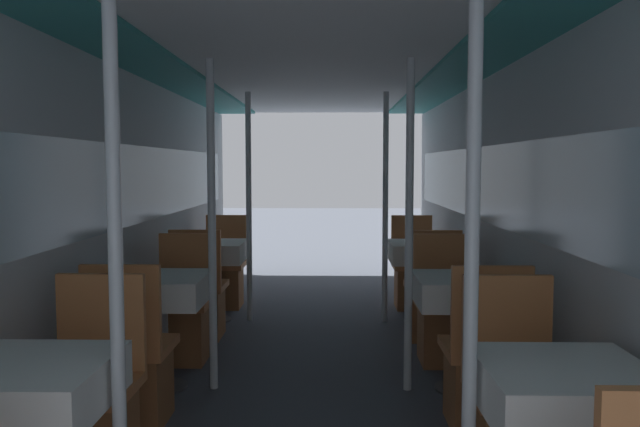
% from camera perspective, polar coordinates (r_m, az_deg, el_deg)
% --- Properties ---
extents(wall_left, '(0.05, 8.36, 2.14)m').
position_cam_1_polar(wall_left, '(4.45, -18.52, -0.47)').
color(wall_left, silver).
rests_on(wall_left, ground_plane).
extents(wall_right, '(0.05, 8.36, 2.14)m').
position_cam_1_polar(wall_right, '(4.36, 17.26, -0.53)').
color(wall_right, silver).
rests_on(wall_right, ground_plane).
extents(ceiling_panel, '(2.71, 8.36, 0.07)m').
position_cam_1_polar(ceiling_panel, '(4.24, -0.83, 14.16)').
color(ceiling_panel, silver).
rests_on(ceiling_panel, wall_left).
extents(dining_table_left_0, '(0.59, 0.59, 0.75)m').
position_cam_1_polar(dining_table_left_0, '(2.60, -25.32, -14.72)').
color(dining_table_left_0, '#4C4C51').
rests_on(dining_table_left_0, ground_plane).
extents(chair_left_far_0, '(0.42, 0.42, 0.94)m').
position_cam_1_polar(chair_left_far_0, '(3.22, -20.25, -17.16)').
color(chair_left_far_0, '#9C5B31').
rests_on(chair_left_far_0, ground_plane).
extents(support_pole_left_0, '(0.05, 0.05, 2.14)m').
position_cam_1_polar(support_pole_left_0, '(2.36, -18.16, -5.39)').
color(support_pole_left_0, silver).
rests_on(support_pole_left_0, ground_plane).
extents(dining_table_left_1, '(0.59, 0.59, 0.75)m').
position_cam_1_polar(dining_table_left_1, '(4.22, -14.39, -7.12)').
color(dining_table_left_1, '#4C4C51').
rests_on(dining_table_left_1, ground_plane).
extents(chair_left_near_1, '(0.42, 0.42, 0.94)m').
position_cam_1_polar(chair_left_near_1, '(3.76, -16.74, -13.87)').
color(chair_left_near_1, '#9C5B31').
rests_on(chair_left_near_1, ground_plane).
extents(chair_left_far_1, '(0.42, 0.42, 0.94)m').
position_cam_1_polar(chair_left_far_1, '(4.85, -12.44, -9.64)').
color(chair_left_far_1, '#9C5B31').
rests_on(chair_left_far_1, ground_plane).
extents(support_pole_left_1, '(0.05, 0.05, 2.14)m').
position_cam_1_polar(support_pole_left_1, '(4.08, -9.86, -1.19)').
color(support_pole_left_1, silver).
rests_on(support_pole_left_1, ground_plane).
extents(dining_table_left_2, '(0.59, 0.59, 0.75)m').
position_cam_1_polar(dining_table_left_2, '(5.94, -9.77, -3.73)').
color(dining_table_left_2, '#4C4C51').
rests_on(dining_table_left_2, ground_plane).
extents(chair_left_near_2, '(0.42, 0.42, 0.94)m').
position_cam_1_polar(chair_left_near_2, '(5.43, -10.91, -8.09)').
color(chair_left_near_2, '#9C5B31').
rests_on(chair_left_near_2, ground_plane).
extents(chair_left_far_2, '(0.42, 0.42, 0.94)m').
position_cam_1_polar(chair_left_far_2, '(6.56, -8.77, -5.90)').
color(chair_left_far_2, '#9C5B31').
rests_on(chair_left_far_2, ground_plane).
extents(support_pole_left_2, '(0.05, 0.05, 2.14)m').
position_cam_1_polar(support_pole_left_2, '(5.84, -6.52, 0.52)').
color(support_pole_left_2, silver).
rests_on(support_pole_left_2, ground_plane).
extents(dining_table_right_0, '(0.59, 0.59, 0.75)m').
position_cam_1_polar(dining_table_right_0, '(2.49, 21.49, -15.44)').
color(dining_table_right_0, '#4C4C51').
rests_on(dining_table_right_0, ground_plane).
extents(chair_right_far_0, '(0.42, 0.42, 0.94)m').
position_cam_1_polar(chair_right_far_0, '(3.13, 17.39, -17.70)').
color(chair_right_far_0, '#9C5B31').
rests_on(chair_right_far_0, ground_plane).
extents(support_pole_right_0, '(0.05, 0.05, 2.14)m').
position_cam_1_polar(support_pole_right_0, '(2.28, 13.68, -5.62)').
color(support_pole_right_0, silver).
rests_on(support_pole_right_0, ground_plane).
extents(dining_table_right_1, '(0.59, 0.59, 0.75)m').
position_cam_1_polar(dining_table_right_1, '(4.16, 12.82, -7.28)').
color(dining_table_right_1, '#4C4C51').
rests_on(dining_table_right_1, ground_plane).
extents(chair_right_near_1, '(0.42, 0.42, 0.94)m').
position_cam_1_polar(chair_right_near_1, '(3.69, 14.63, -14.20)').
color(chair_right_near_1, '#9C5B31').
rests_on(chair_right_near_1, ground_plane).
extents(chair_right_far_1, '(0.42, 0.42, 0.94)m').
position_cam_1_polar(chair_right_far_1, '(4.79, 11.31, -9.79)').
color(chair_right_far_1, '#9C5B31').
rests_on(chair_right_far_1, ground_plane).
extents(support_pole_right_1, '(0.05, 0.05, 2.14)m').
position_cam_1_polar(support_pole_right_1, '(4.03, 8.15, -1.23)').
color(support_pole_right_1, silver).
rests_on(support_pole_right_1, ground_plane).
extents(dining_table_right_2, '(0.59, 0.59, 0.75)m').
position_cam_1_polar(dining_table_right_2, '(5.89, 9.29, -3.79)').
color(dining_table_right_2, '#4C4C51').
rests_on(dining_table_right_2, ground_plane).
extents(chair_right_near_2, '(0.42, 0.42, 0.94)m').
position_cam_1_polar(chair_right_near_2, '(5.38, 10.14, -8.20)').
color(chair_right_near_2, '#9C5B31').
rests_on(chair_right_near_2, ground_plane).
extents(chair_right_far_2, '(0.42, 0.42, 0.94)m').
position_cam_1_polar(chair_right_far_2, '(6.52, 8.52, -5.96)').
color(chair_right_far_2, '#9C5B31').
rests_on(chair_right_far_2, ground_plane).
extents(support_pole_right_2, '(0.05, 0.05, 2.14)m').
position_cam_1_polar(support_pole_right_2, '(5.81, 5.99, 0.50)').
color(support_pole_right_2, silver).
rests_on(support_pole_right_2, ground_plane).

